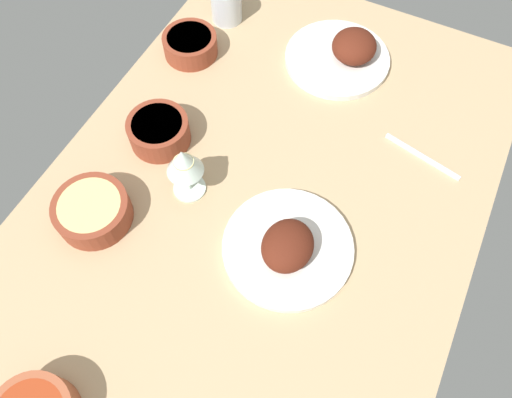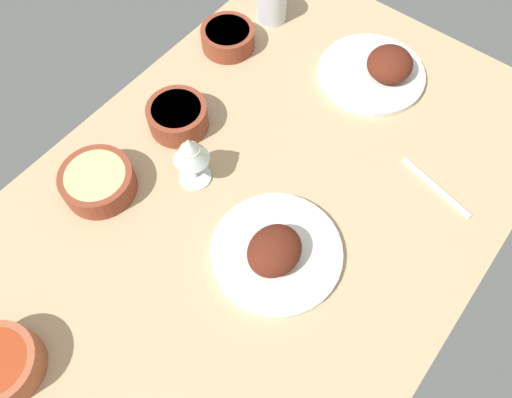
% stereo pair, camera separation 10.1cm
% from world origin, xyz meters
% --- Properties ---
extents(dining_table, '(1.40, 0.90, 0.04)m').
position_xyz_m(dining_table, '(0.00, 0.00, 0.02)').
color(dining_table, tan).
rests_on(dining_table, ground).
extents(plate_center_main, '(0.26, 0.26, 0.08)m').
position_xyz_m(plate_center_main, '(-0.07, -0.10, 0.06)').
color(plate_center_main, silver).
rests_on(plate_center_main, dining_table).
extents(plate_far_side, '(0.26, 0.26, 0.08)m').
position_xyz_m(plate_far_side, '(0.46, -0.01, 0.07)').
color(plate_far_side, silver).
rests_on(plate_far_side, dining_table).
extents(bowl_potatoes, '(0.15, 0.15, 0.06)m').
position_xyz_m(bowl_potatoes, '(-0.18, 0.28, 0.07)').
color(bowl_potatoes, brown).
rests_on(bowl_potatoes, dining_table).
extents(bowl_cream, '(0.14, 0.14, 0.06)m').
position_xyz_m(bowl_cream, '(0.05, 0.27, 0.07)').
color(bowl_cream, brown).
rests_on(bowl_cream, dining_table).
extents(bowl_soup, '(0.13, 0.13, 0.05)m').
position_xyz_m(bowl_soup, '(0.32, 0.34, 0.07)').
color(bowl_soup, brown).
rests_on(bowl_soup, dining_table).
extents(wine_glass, '(0.08, 0.08, 0.14)m').
position_xyz_m(wine_glass, '(-0.03, 0.14, 0.14)').
color(wine_glass, silver).
rests_on(wine_glass, dining_table).
extents(water_tumbler, '(0.08, 0.08, 0.09)m').
position_xyz_m(water_tumbler, '(0.47, 0.32, 0.08)').
color(water_tumbler, silver).
rests_on(water_tumbler, dining_table).
extents(fork_loose, '(0.05, 0.18, 0.01)m').
position_xyz_m(fork_loose, '(0.27, -0.28, 0.04)').
color(fork_loose, silver).
rests_on(fork_loose, dining_table).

